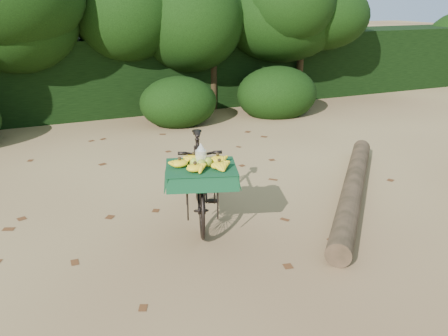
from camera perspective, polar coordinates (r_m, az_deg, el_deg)
name	(u,v)px	position (r m, az deg, el deg)	size (l,w,h in m)	color
ground	(173,210)	(6.50, -6.17, -5.02)	(80.00, 80.00, 0.00)	tan
vendor_bicycle	(199,178)	(6.02, -3.02, -1.17)	(1.18, 1.95, 1.11)	black
fallen_log	(353,188)	(7.06, 15.26, -2.28)	(0.29, 0.29, 4.02)	brown
hedge_backdrop	(94,76)	(12.21, -15.38, 10.66)	(26.00, 1.80, 1.80)	black
tree_row	(64,32)	(11.23, -18.65, 15.25)	(14.50, 2.00, 4.00)	black
bush_clumps	(134,109)	(10.44, -10.75, 7.01)	(8.80, 1.70, 0.90)	black
leaf_litter	(160,192)	(7.07, -7.75, -2.92)	(7.00, 7.30, 0.01)	#532D16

